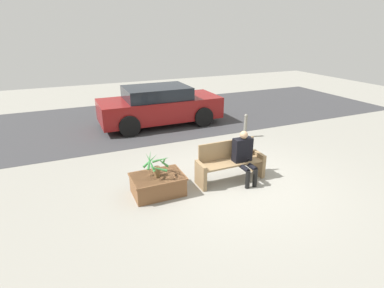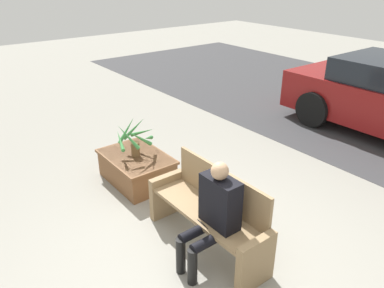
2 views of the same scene
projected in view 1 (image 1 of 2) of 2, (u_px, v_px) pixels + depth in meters
ground_plane at (241, 183)px, 7.06m from camera, size 30.00×30.00×0.00m
road_surface at (160, 117)px, 12.30m from camera, size 20.00×6.00×0.01m
bench at (230, 162)px, 7.09m from camera, size 1.66×0.49×0.94m
person_seated at (244, 154)px, 6.95m from camera, size 0.44×0.60×1.23m
planter_box at (158, 184)px, 6.55m from camera, size 1.13×0.80×0.43m
potted_plant at (157, 164)px, 6.38m from camera, size 0.61×0.61×0.54m
parked_car at (159, 105)px, 11.11m from camera, size 4.42×1.98×1.43m
bollard_post at (245, 125)px, 9.89m from camera, size 0.12×0.12×0.80m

